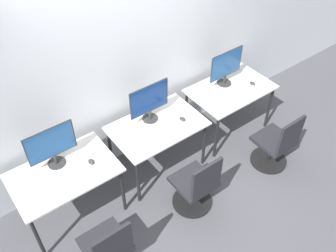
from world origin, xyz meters
name	(u,v)px	position (x,y,z in m)	size (l,w,h in m)	color
ground_plane	(175,183)	(0.00, 0.00, 0.00)	(20.00, 20.00, 0.00)	#4C4C51
wall_back	(131,60)	(0.00, 0.85, 1.40)	(12.00, 0.05, 2.80)	silver
desk_left	(65,177)	(-1.21, 0.36, 0.65)	(1.11, 0.72, 0.73)	silver
monitor_left	(51,146)	(-1.21, 0.52, 1.01)	(0.53, 0.19, 0.50)	#2D2D2D
keyboard_left	(66,176)	(-1.21, 0.29, 0.74)	(0.44, 0.14, 0.02)	silver
mouse_left	(91,162)	(-0.91, 0.30, 0.75)	(0.06, 0.09, 0.03)	#333333
office_chair_left	(109,251)	(-1.21, -0.49, 0.34)	(0.48, 0.48, 0.86)	black
desk_center	(157,130)	(0.00, 0.36, 0.65)	(1.11, 0.72, 0.73)	silver
monitor_center	(149,101)	(0.00, 0.51, 1.01)	(0.53, 0.19, 0.50)	#2D2D2D
keyboard_center	(164,131)	(0.00, 0.23, 0.74)	(0.44, 0.14, 0.02)	silver
mouse_center	(182,119)	(0.30, 0.25, 0.75)	(0.06, 0.09, 0.03)	#333333
office_chair_center	(196,187)	(-0.01, -0.41, 0.34)	(0.48, 0.48, 0.86)	black
desk_right	(230,93)	(1.21, 0.36, 0.65)	(1.11, 0.72, 0.73)	silver
monitor_right	(226,66)	(1.21, 0.50, 1.01)	(0.53, 0.19, 0.50)	#2D2D2D
keyboard_right	(235,91)	(1.21, 0.28, 0.74)	(0.44, 0.14, 0.02)	silver
mouse_right	(252,83)	(1.50, 0.25, 0.75)	(0.06, 0.09, 0.03)	#333333
office_chair_right	(276,145)	(1.23, -0.51, 0.34)	(0.48, 0.48, 0.86)	black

